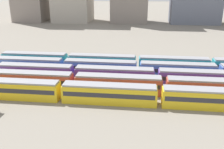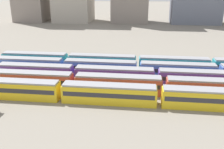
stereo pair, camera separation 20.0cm
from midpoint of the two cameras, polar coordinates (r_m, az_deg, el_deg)
ground_plane at (r=60.83m, az=-9.93°, el=-1.42°), size 600.00×600.00×0.00m
train_track_1 at (r=53.08m, az=11.52°, el=-2.50°), size 74.70×3.06×3.75m
train_track_3 at (r=63.25m, az=14.40°, el=0.91°), size 93.60×3.06×3.75m
train_track_4 at (r=68.11m, az=13.58°, el=2.32°), size 93.60×3.06×3.75m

